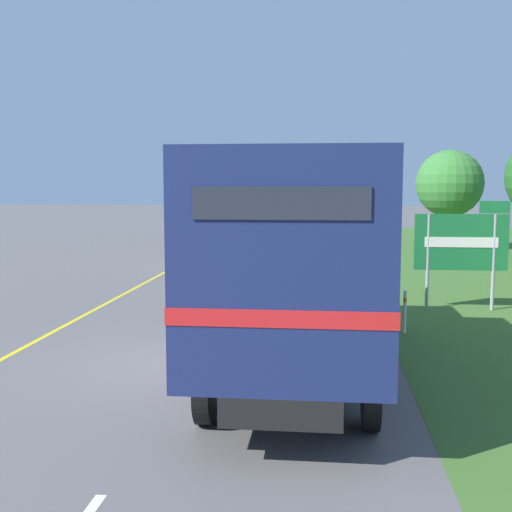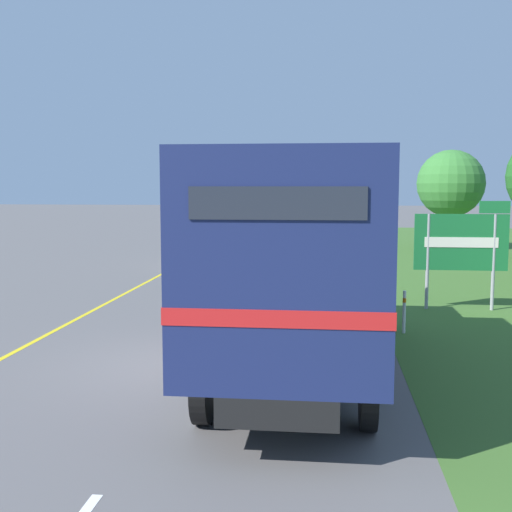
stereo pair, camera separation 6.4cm
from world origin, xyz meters
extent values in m
plane|color=#5B5959|center=(0.00, 0.00, 0.00)|extent=(200.00, 200.00, 0.00)
cube|color=yellow|center=(-3.70, 12.03, 0.00)|extent=(0.12, 56.45, 0.01)
cube|color=white|center=(0.00, 0.30, 0.00)|extent=(0.12, 2.60, 0.01)
cube|color=white|center=(0.00, 6.90, 0.00)|extent=(0.12, 2.60, 0.01)
cube|color=white|center=(0.00, 13.50, 0.00)|extent=(0.12, 2.60, 0.01)
cube|color=white|center=(0.00, 20.10, 0.00)|extent=(0.12, 2.60, 0.01)
cube|color=white|center=(0.00, 26.70, 0.00)|extent=(0.12, 2.60, 0.01)
cylinder|color=black|center=(0.72, 3.62, 0.50)|extent=(0.22, 1.00, 1.00)
cylinder|color=black|center=(2.93, 3.62, 0.50)|extent=(0.22, 1.00, 1.00)
cylinder|color=black|center=(0.72, -2.84, 0.50)|extent=(0.22, 1.00, 1.00)
cylinder|color=black|center=(2.93, -2.84, 0.50)|extent=(0.22, 1.00, 1.00)
cube|color=black|center=(1.82, 0.00, 0.68)|extent=(1.41, 8.60, 0.36)
cube|color=navy|center=(1.82, -1.05, 2.27)|extent=(2.57, 6.50, 2.82)
cube|color=red|center=(1.82, -1.05, 1.78)|extent=(2.59, 6.52, 0.20)
cube|color=#232833|center=(1.82, -4.31, 3.05)|extent=(1.93, 0.03, 0.36)
cube|color=navy|center=(1.82, 3.25, 1.81)|extent=(2.47, 2.10, 1.90)
cube|color=#283342|center=(1.82, 4.31, 2.05)|extent=(2.19, 0.03, 0.85)
cylinder|color=black|center=(-2.67, 15.94, 0.33)|extent=(0.16, 0.66, 0.66)
cylinder|color=black|center=(-1.20, 15.94, 0.33)|extent=(0.16, 0.66, 0.66)
cylinder|color=black|center=(-2.67, 13.43, 0.33)|extent=(0.16, 0.66, 0.66)
cylinder|color=black|center=(-1.20, 13.43, 0.33)|extent=(0.16, 0.66, 0.66)
cube|color=white|center=(-1.93, 14.68, 0.80)|extent=(1.80, 4.05, 0.95)
cube|color=#282D38|center=(-1.93, 14.52, 1.68)|extent=(1.55, 2.23, 0.81)
cube|color=red|center=(-2.56, 12.65, 0.97)|extent=(0.20, 0.03, 0.14)
cube|color=red|center=(-1.30, 12.65, 0.97)|extent=(0.20, 0.03, 0.14)
cylinder|color=#9E9EA3|center=(5.00, 5.93, 1.26)|extent=(0.09, 0.09, 2.52)
cylinder|color=#9E9EA3|center=(6.68, 5.93, 1.26)|extent=(0.09, 0.09, 2.52)
cube|color=#196B33|center=(5.84, 5.93, 1.78)|extent=(2.40, 0.06, 1.47)
cube|color=#196B33|center=(6.65, 5.93, 2.70)|extent=(0.77, 0.06, 0.32)
cube|color=silver|center=(5.84, 5.90, 1.78)|extent=(1.87, 0.02, 0.27)
cylinder|color=#4C3823|center=(8.58, 22.46, 1.01)|extent=(0.33, 0.33, 2.02)
sphere|color=#387A33|center=(8.58, 22.46, 3.38)|extent=(3.41, 3.41, 3.41)
cylinder|color=white|center=(4.07, 2.97, 0.47)|extent=(0.07, 0.07, 0.95)
cylinder|color=orange|center=(4.07, 2.97, 0.74)|extent=(0.08, 0.08, 0.10)
camera|label=1|loc=(2.30, -11.20, 3.22)|focal=45.00mm
camera|label=2|loc=(2.37, -11.19, 3.22)|focal=45.00mm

